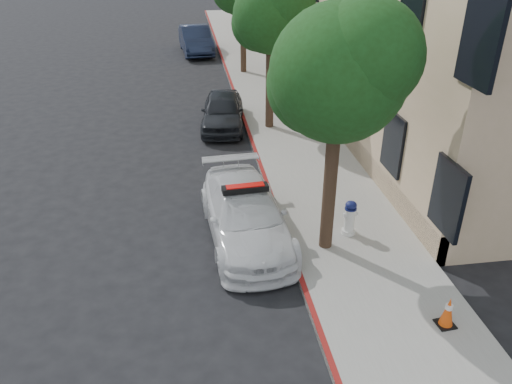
{
  "coord_description": "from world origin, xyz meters",
  "views": [
    {
      "loc": [
        -0.13,
        -11.48,
        6.86
      ],
      "look_at": [
        1.43,
        -0.7,
        1.0
      ],
      "focal_mm": 35.0,
      "sensor_mm": 36.0,
      "label": 1
    }
  ],
  "objects_px": {
    "fire_hydrant": "(350,218)",
    "parked_car_far": "(196,40)",
    "traffic_cone": "(448,312)",
    "parked_car_mid": "(223,111)",
    "police_car": "(245,215)"
  },
  "relations": [
    {
      "from": "parked_car_mid",
      "to": "parked_car_far",
      "type": "relative_size",
      "value": 0.81
    },
    {
      "from": "police_car",
      "to": "parked_car_far",
      "type": "bearing_deg",
      "value": 87.32
    },
    {
      "from": "parked_car_far",
      "to": "traffic_cone",
      "type": "xyz_separation_m",
      "value": [
        3.78,
        -24.13,
        -0.31
      ]
    },
    {
      "from": "parked_car_mid",
      "to": "fire_hydrant",
      "type": "height_order",
      "value": "parked_car_mid"
    },
    {
      "from": "fire_hydrant",
      "to": "parked_car_far",
      "type": "bearing_deg",
      "value": 91.1
    },
    {
      "from": "parked_car_mid",
      "to": "fire_hydrant",
      "type": "distance_m",
      "value": 8.46
    },
    {
      "from": "police_car",
      "to": "fire_hydrant",
      "type": "height_order",
      "value": "police_car"
    },
    {
      "from": "parked_car_far",
      "to": "traffic_cone",
      "type": "distance_m",
      "value": 24.43
    },
    {
      "from": "parked_car_mid",
      "to": "traffic_cone",
      "type": "height_order",
      "value": "parked_car_mid"
    },
    {
      "from": "police_car",
      "to": "fire_hydrant",
      "type": "xyz_separation_m",
      "value": [
        2.5,
        -0.4,
        -0.08
      ]
    },
    {
      "from": "parked_car_mid",
      "to": "fire_hydrant",
      "type": "relative_size",
      "value": 4.28
    },
    {
      "from": "parked_car_mid",
      "to": "traffic_cone",
      "type": "bearing_deg",
      "value": -67.43
    },
    {
      "from": "parked_car_mid",
      "to": "parked_car_far",
      "type": "bearing_deg",
      "value": 99.13
    },
    {
      "from": "parked_car_mid",
      "to": "police_car",
      "type": "bearing_deg",
      "value": -84.02
    },
    {
      "from": "police_car",
      "to": "parked_car_far",
      "type": "relative_size",
      "value": 0.99
    }
  ]
}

